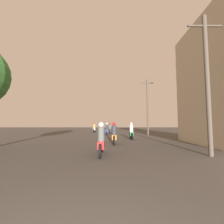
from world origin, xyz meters
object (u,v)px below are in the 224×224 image
(motorcycle_green, at_px, (131,132))
(utility_pole_near, at_px, (207,80))
(motorcycle_red, at_px, (101,142))
(motorcycle_black, at_px, (110,129))
(motorcycle_blue, at_px, (107,130))
(motorcycle_orange, at_px, (114,135))
(motorcycle_white, at_px, (94,128))
(utility_pole_far, at_px, (148,105))

(motorcycle_green, xyz_separation_m, utility_pole_near, (2.52, -7.28, 2.80))
(motorcycle_red, relative_size, motorcycle_black, 0.99)
(motorcycle_black, bearing_deg, utility_pole_near, -82.44)
(motorcycle_green, height_order, utility_pole_near, utility_pole_near)
(motorcycle_red, height_order, utility_pole_near, utility_pole_near)
(motorcycle_green, xyz_separation_m, motorcycle_black, (-2.04, 8.08, -0.01))
(motorcycle_blue, bearing_deg, motorcycle_orange, -78.51)
(motorcycle_red, distance_m, motorcycle_green, 7.35)
(motorcycle_white, xyz_separation_m, utility_pole_near, (7.23, -18.70, 2.75))
(motorcycle_white, relative_size, utility_pole_near, 0.32)
(motorcycle_black, relative_size, motorcycle_white, 0.96)
(motorcycle_blue, bearing_deg, motorcycle_green, -58.19)
(motorcycle_black, xyz_separation_m, motorcycle_white, (-2.67, 3.34, 0.05))
(motorcycle_white, bearing_deg, motorcycle_green, -62.48)
(utility_pole_far, bearing_deg, motorcycle_blue, -178.43)
(motorcycle_white, bearing_deg, motorcycle_red, -77.51)
(utility_pole_near, bearing_deg, motorcycle_blue, 111.77)
(motorcycle_red, bearing_deg, utility_pole_near, 4.36)
(motorcycle_red, distance_m, motorcycle_black, 15.06)
(motorcycle_blue, bearing_deg, motorcycle_black, 89.10)
(motorcycle_blue, relative_size, utility_pole_near, 0.29)
(utility_pole_far, bearing_deg, motorcycle_white, 140.63)
(motorcycle_green, bearing_deg, motorcycle_red, -100.20)
(motorcycle_blue, height_order, utility_pole_far, utility_pole_far)
(motorcycle_red, xyz_separation_m, utility_pole_near, (4.85, -0.31, 2.81))
(motorcycle_orange, relative_size, motorcycle_black, 0.98)
(motorcycle_white, height_order, utility_pole_far, utility_pole_far)
(motorcycle_white, bearing_deg, motorcycle_orange, -73.23)
(motorcycle_green, height_order, motorcycle_white, motorcycle_white)
(motorcycle_green, distance_m, motorcycle_black, 8.33)
(motorcycle_orange, xyz_separation_m, utility_pole_near, (4.19, -3.94, 2.80))
(motorcycle_red, height_order, motorcycle_green, motorcycle_green)
(motorcycle_blue, distance_m, utility_pole_near, 13.61)
(motorcycle_red, xyz_separation_m, motorcycle_green, (2.32, 6.98, 0.02))
(motorcycle_orange, height_order, utility_pole_far, utility_pole_far)
(motorcycle_blue, bearing_deg, motorcycle_white, 116.25)
(motorcycle_orange, bearing_deg, utility_pole_far, 63.67)
(motorcycle_white, distance_m, utility_pole_far, 10.25)
(motorcycle_orange, relative_size, motorcycle_white, 0.95)
(motorcycle_black, distance_m, motorcycle_white, 4.28)
(motorcycle_green, distance_m, motorcycle_white, 12.35)
(motorcycle_red, height_order, utility_pole_far, utility_pole_far)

